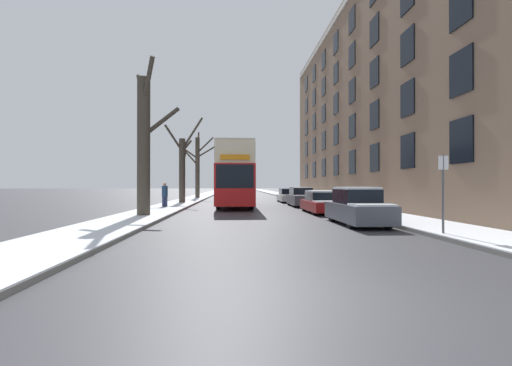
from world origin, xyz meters
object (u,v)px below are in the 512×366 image
Objects in this scene: parked_car_2 at (301,198)px; pedestrian_left_sidewalk at (165,194)px; bare_tree_left_0 at (144,141)px; bare_tree_left_2 at (198,165)px; double_decker_bus at (235,173)px; street_sign_post at (443,190)px; bare_tree_left_1 at (183,166)px; parked_car_3 at (289,196)px; parked_car_1 at (322,203)px; parked_car_0 at (358,208)px.

parked_car_2 is 2.23× the size of pedestrian_left_sidewalk.
parked_car_2 is at bearing 42.08° from bare_tree_left_0.
double_decker_bus is at bearing -72.60° from bare_tree_left_2.
double_decker_bus is at bearing 111.72° from street_sign_post.
bare_tree_left_2 is (0.08, 11.05, 0.80)m from bare_tree_left_1.
bare_tree_left_0 is 12.26m from bare_tree_left_1.
parked_car_2 is at bearing -19.59° from bare_tree_left_1.
bare_tree_left_1 reaches higher than parked_car_3.
parked_car_2 is 0.91× the size of parked_car_3.
bare_tree_left_0 is 1.05× the size of bare_tree_left_1.
double_decker_bus is (4.53, -3.16, -0.69)m from bare_tree_left_1.
pedestrian_left_sidewalk is 17.91m from street_sign_post.
bare_tree_left_2 reaches higher than parked_car_1.
parked_car_3 is at bearing 90.00° from parked_car_2.
parked_car_0 is 12.35m from parked_car_2.
bare_tree_left_2 is at bearing 107.40° from double_decker_bus.
double_decker_bus is (4.45, -14.21, -1.49)m from bare_tree_left_2.
parked_car_1 is at bearing 98.08° from street_sign_post.
bare_tree_left_1 is 10.42m from parked_car_3.
street_sign_post is at bearing -69.88° from parked_car_0.
bare_tree_left_1 is at bearing -90.40° from bare_tree_left_2.
bare_tree_left_2 is (0.13, 23.29, 0.18)m from bare_tree_left_0.
bare_tree_left_0 reaches higher than street_sign_post.
street_sign_post reaches higher than parked_car_1.
bare_tree_left_1 is 2.93× the size of street_sign_post.
parked_car_0 is 5.93m from parked_car_1.
bare_tree_left_1 reaches higher than double_decker_bus.
parked_car_0 reaches higher than parked_car_1.
street_sign_post is at bearing -85.13° from parked_car_2.
double_decker_bus is 17.67m from street_sign_post.
bare_tree_left_2 is 1.75× the size of parked_car_1.
bare_tree_left_2 is at bearing 114.67° from parked_car_1.
bare_tree_left_1 is 0.68× the size of double_decker_bus.
bare_tree_left_2 is 14.97m from double_decker_bus.
parked_car_0 is 14.20m from pedestrian_left_sidewalk.
bare_tree_left_1 reaches higher than parked_car_2.
street_sign_post is at bearing -86.48° from parked_car_3.
double_decker_bus reaches higher than parked_car_3.
parked_car_0 is at bearing -62.70° from pedestrian_left_sidewalk.
bare_tree_left_0 is at bearing 159.94° from parked_car_0.
bare_tree_left_0 reaches higher than parked_car_3.
parked_car_3 is (9.61, -8.26, -3.46)m from bare_tree_left_2.
bare_tree_left_0 is 4.39× the size of pedestrian_left_sidewalk.
parked_car_0 is 2.28× the size of pedestrian_left_sidewalk.
bare_tree_left_2 is 4.23× the size of pedestrian_left_sidewalk.
street_sign_post is (1.37, -9.67, 0.88)m from parked_car_1.
bare_tree_left_0 reaches higher than bare_tree_left_2.
parked_car_3 is at bearing 22.75° from pedestrian_left_sidewalk.
double_decker_bus is 13.78m from parked_car_0.
parked_car_3 is 2.45× the size of pedestrian_left_sidewalk.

